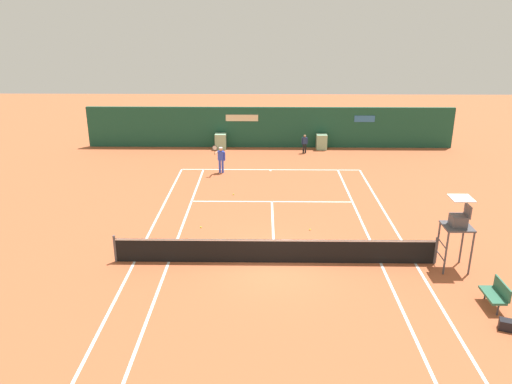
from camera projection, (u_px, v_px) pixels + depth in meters
name	position (u px, v px, depth m)	size (l,w,h in m)	color
ground_plane	(274.00, 255.00, 19.59)	(80.00, 80.00, 0.01)	#B25633
tennis_net	(275.00, 250.00, 18.88)	(12.10, 0.10, 1.07)	#4C4C51
sponsor_back_wall	(270.00, 128.00, 34.54)	(25.00, 1.02, 2.77)	#194C38
umpire_chair	(458.00, 223.00, 18.03)	(1.00, 1.00, 2.78)	#47474C
player_bench	(496.00, 293.00, 16.05)	(0.54, 1.11, 0.88)	#38383D
player_on_baseline	(221.00, 158.00, 29.16)	(0.71, 0.64, 1.77)	blue
ball_kid_right_post	(305.00, 143.00, 33.29)	(0.41, 0.19, 1.24)	black
tennis_ball_by_sideline	(310.00, 230.00, 21.82)	(0.07, 0.07, 0.07)	#CCE033
tennis_ball_near_service_line	(233.00, 194.00, 25.95)	(0.07, 0.07, 0.07)	#CCE033
tennis_ball_mid_court	(201.00, 227.00, 22.05)	(0.07, 0.07, 0.07)	#CCE033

